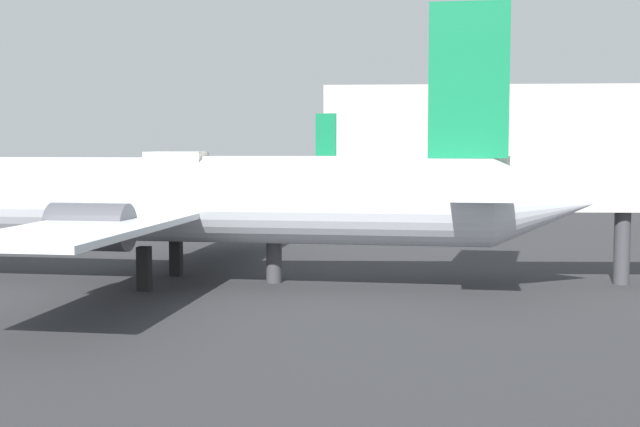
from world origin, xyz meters
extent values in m
cylinder|color=silver|center=(-14.70, 24.15, 3.73)|extent=(32.32, 6.43, 3.72)
cone|color=silver|center=(3.35, 22.61, 3.73)|extent=(4.40, 4.06, 3.72)
cube|color=silver|center=(-13.10, 24.01, 3.17)|extent=(6.97, 27.37, 0.25)
cube|color=silver|center=(0.79, 22.83, 4.10)|extent=(3.21, 8.88, 0.17)
cube|color=#147F4C|center=(0.27, 22.87, 8.81)|extent=(3.33, 0.59, 6.44)
cylinder|color=#4C4C54|center=(-14.50, 18.97, 2.98)|extent=(3.25, 2.12, 1.86)
cylinder|color=#4C4C54|center=(-13.62, 29.22, 2.98)|extent=(3.25, 2.12, 1.86)
cube|color=black|center=(-13.27, 21.95, 0.93)|extent=(0.56, 0.56, 1.87)
cube|color=black|center=(-12.92, 26.07, 0.93)|extent=(0.56, 0.56, 1.87)
cylinder|color=#B2BCCC|center=(1.23, 81.00, 3.15)|extent=(23.74, 9.05, 2.80)
cone|color=#B2BCCC|center=(14.22, 77.41, 3.15)|extent=(3.72, 3.52, 2.80)
cone|color=#B2BCCC|center=(-11.75, 84.58, 3.15)|extent=(3.72, 3.52, 2.80)
cube|color=#B2BCCC|center=(0.08, 81.31, 2.73)|extent=(9.05, 22.72, 0.18)
cube|color=#B2BCCC|center=(-9.89, 84.07, 3.43)|extent=(3.51, 6.73, 0.12)
cube|color=#147F4C|center=(-9.52, 83.97, 7.20)|extent=(2.44, 0.88, 5.29)
cylinder|color=#4C4C54|center=(1.92, 85.28, 2.59)|extent=(2.60, 1.95, 1.39)
cylinder|color=#4C4C54|center=(-0.38, 76.96, 2.59)|extent=(2.60, 1.95, 1.39)
cube|color=black|center=(8.59, 78.96, 0.87)|extent=(0.47, 0.47, 1.75)
cube|color=black|center=(0.49, 82.80, 0.87)|extent=(0.47, 0.47, 1.75)
cube|color=black|center=(-0.33, 79.83, 0.87)|extent=(0.47, 0.47, 1.75)
cube|color=silver|center=(-0.39, 24.73, 4.44)|extent=(22.02, 2.49, 2.40)
cube|color=silver|center=(-12.36, 24.24, 4.44)|extent=(2.51, 2.89, 2.80)
cylinder|color=#3F3F44|center=(-8.07, 24.42, 1.62)|extent=(0.70, 0.70, 3.24)
cylinder|color=#3F3F44|center=(7.30, 25.04, 1.62)|extent=(0.70, 0.70, 3.24)
cube|color=beige|center=(19.66, 121.70, 7.52)|extent=(62.48, 21.98, 15.05)
camera|label=1|loc=(-3.42, -12.28, 6.09)|focal=46.82mm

